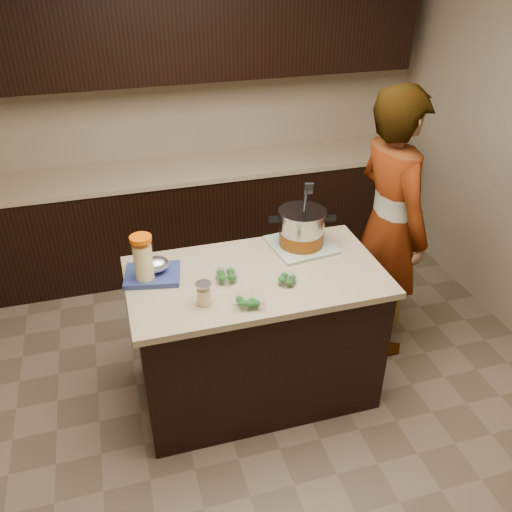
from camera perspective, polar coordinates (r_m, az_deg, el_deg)
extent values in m
plane|color=brown|center=(3.66, 0.00, -13.75)|extent=(4.00, 4.00, 0.00)
cube|color=tan|center=(4.70, -7.04, 15.86)|extent=(4.00, 0.04, 2.70)
cube|color=black|center=(4.76, -5.70, 4.21)|extent=(3.60, 0.60, 0.86)
cube|color=tan|center=(4.57, -5.99, 9.23)|extent=(3.60, 0.63, 0.04)
cube|color=black|center=(4.40, -7.14, 22.80)|extent=(3.60, 0.35, 0.75)
cube|color=black|center=(3.37, 0.00, -8.59)|extent=(1.40, 0.75, 0.86)
cube|color=tan|center=(3.10, 0.00, -2.21)|extent=(1.46, 0.81, 0.04)
cube|color=#5B8056|center=(3.36, 4.75, 1.17)|extent=(0.40, 0.40, 0.02)
cylinder|color=#B7B7BC|center=(3.30, 4.84, 2.91)|extent=(0.33, 0.33, 0.21)
cylinder|color=brown|center=(3.33, 4.79, 1.96)|extent=(0.33, 0.33, 0.09)
cylinder|color=#B7B7BC|center=(3.25, 4.93, 4.66)|extent=(0.35, 0.35, 0.01)
cube|color=black|center=(3.25, 1.94, 3.90)|extent=(0.07, 0.05, 0.03)
cube|color=black|center=(3.29, 7.81, 3.98)|extent=(0.07, 0.05, 0.03)
cylinder|color=black|center=(3.20, 5.16, 5.40)|extent=(0.05, 0.12, 0.26)
cylinder|color=#EFDD92|center=(3.01, -11.73, -0.85)|extent=(0.14, 0.14, 0.24)
cylinder|color=white|center=(3.01, -11.76, -0.61)|extent=(0.15, 0.15, 0.27)
cylinder|color=#E05404|center=(2.93, -12.06, 1.77)|extent=(0.16, 0.16, 0.02)
cylinder|color=#EFDD92|center=(2.84, -5.50, -4.27)|extent=(0.07, 0.07, 0.09)
cylinder|color=white|center=(2.83, -5.51, -4.06)|extent=(0.08, 0.08, 0.12)
cylinder|color=silver|center=(2.79, -5.58, -2.92)|extent=(0.08, 0.08, 0.02)
cylinder|color=silver|center=(3.02, -3.14, -2.12)|extent=(0.16, 0.16, 0.06)
cylinder|color=silver|center=(3.00, 3.30, -2.53)|extent=(0.12, 0.12, 0.05)
cube|color=silver|center=(2.82, -0.76, -4.75)|extent=(0.18, 0.14, 0.06)
cube|color=navy|center=(3.11, -10.84, -1.96)|extent=(0.34, 0.29, 0.03)
ellipsoid|color=silver|center=(3.08, -10.58, -1.00)|extent=(0.16, 0.13, 0.09)
imported|color=gray|center=(3.63, 13.84, 3.04)|extent=(0.50, 0.71, 1.85)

